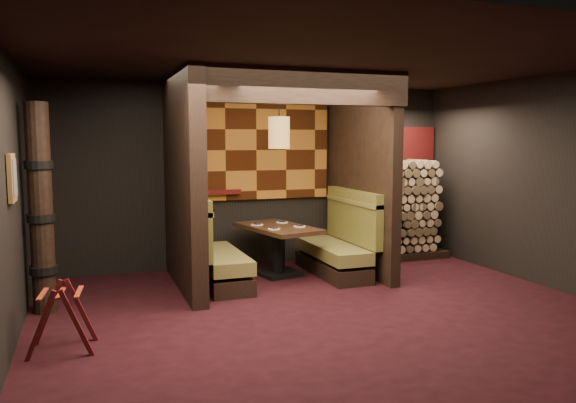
# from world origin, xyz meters

# --- Properties ---
(floor) EXTENTS (6.50, 5.50, 0.02)m
(floor) POSITION_xyz_m (0.00, 0.00, -0.01)
(floor) COLOR black
(floor) RESTS_ON ground
(ceiling) EXTENTS (6.50, 5.50, 0.02)m
(ceiling) POSITION_xyz_m (0.00, 0.00, 2.86)
(ceiling) COLOR black
(ceiling) RESTS_ON ground
(wall_back) EXTENTS (6.50, 0.02, 2.85)m
(wall_back) POSITION_xyz_m (0.00, 2.76, 1.43)
(wall_back) COLOR black
(wall_back) RESTS_ON ground
(wall_front) EXTENTS (6.50, 0.02, 2.85)m
(wall_front) POSITION_xyz_m (0.00, -2.76, 1.43)
(wall_front) COLOR black
(wall_front) RESTS_ON ground
(wall_left) EXTENTS (0.02, 5.50, 2.85)m
(wall_left) POSITION_xyz_m (-3.26, 0.00, 1.43)
(wall_left) COLOR black
(wall_left) RESTS_ON ground
(wall_right) EXTENTS (0.02, 5.50, 2.85)m
(wall_right) POSITION_xyz_m (3.26, 0.00, 1.43)
(wall_right) COLOR black
(wall_right) RESTS_ON ground
(partition_left) EXTENTS (0.20, 2.20, 2.85)m
(partition_left) POSITION_xyz_m (-1.35, 1.65, 1.43)
(partition_left) COLOR black
(partition_left) RESTS_ON floor
(partition_right) EXTENTS (0.15, 2.10, 2.85)m
(partition_right) POSITION_xyz_m (1.30, 1.70, 1.43)
(partition_right) COLOR black
(partition_right) RESTS_ON floor
(header_beam) EXTENTS (2.85, 0.18, 0.44)m
(header_beam) POSITION_xyz_m (-0.02, 0.70, 2.63)
(header_beam) COLOR black
(header_beam) RESTS_ON partition_left
(tapa_back_panel) EXTENTS (2.40, 0.06, 1.55)m
(tapa_back_panel) POSITION_xyz_m (-0.02, 2.71, 1.82)
(tapa_back_panel) COLOR #AF6D25
(tapa_back_panel) RESTS_ON wall_back
(tapa_side_panel) EXTENTS (0.04, 1.85, 1.45)m
(tapa_side_panel) POSITION_xyz_m (-1.23, 1.82, 1.85)
(tapa_side_panel) COLOR #AF6D25
(tapa_side_panel) RESTS_ON partition_left
(lacquer_shelf) EXTENTS (0.60, 0.12, 0.07)m
(lacquer_shelf) POSITION_xyz_m (-0.60, 2.65, 1.18)
(lacquer_shelf) COLOR #4F1313
(lacquer_shelf) RESTS_ON wall_back
(booth_bench_left) EXTENTS (0.68, 1.60, 1.14)m
(booth_bench_left) POSITION_xyz_m (-0.96, 1.65, 0.40)
(booth_bench_left) COLOR black
(booth_bench_left) RESTS_ON floor
(booth_bench_right) EXTENTS (0.68, 1.60, 1.14)m
(booth_bench_right) POSITION_xyz_m (0.93, 1.65, 0.40)
(booth_bench_right) COLOR black
(booth_bench_right) RESTS_ON floor
(dining_table) EXTENTS (1.04, 1.52, 0.73)m
(dining_table) POSITION_xyz_m (0.05, 1.87, 0.50)
(dining_table) COLOR black
(dining_table) RESTS_ON floor
(place_settings) EXTENTS (0.71, 0.74, 0.03)m
(place_settings) POSITION_xyz_m (0.05, 1.87, 0.74)
(place_settings) COLOR white
(place_settings) RESTS_ON dining_table
(pendant_lamp) EXTENTS (0.30, 0.30, 1.00)m
(pendant_lamp) POSITION_xyz_m (0.05, 1.82, 2.08)
(pendant_lamp) COLOR olive
(pendant_lamp) RESTS_ON ceiling
(framed_picture) EXTENTS (0.05, 0.36, 0.46)m
(framed_picture) POSITION_xyz_m (-3.22, 0.10, 1.62)
(framed_picture) COLOR olive
(framed_picture) RESTS_ON wall_left
(luggage_rack) EXTENTS (0.67, 0.50, 0.68)m
(luggage_rack) POSITION_xyz_m (-2.82, -0.23, 0.34)
(luggage_rack) COLOR #460F11
(luggage_rack) RESTS_ON floor
(totem_column) EXTENTS (0.31, 0.31, 2.40)m
(totem_column) POSITION_xyz_m (-3.05, 1.10, 1.19)
(totem_column) COLOR black
(totem_column) RESTS_ON floor
(firewood_stack) EXTENTS (1.73, 0.70, 1.64)m
(firewood_stack) POSITION_xyz_m (2.29, 2.35, 0.82)
(firewood_stack) COLOR black
(firewood_stack) RESTS_ON floor
(mosaic_header) EXTENTS (1.83, 0.10, 0.56)m
(mosaic_header) POSITION_xyz_m (2.29, 2.68, 1.92)
(mosaic_header) COLOR maroon
(mosaic_header) RESTS_ON wall_back
(bay_front_post) EXTENTS (0.08, 0.08, 2.85)m
(bay_front_post) POSITION_xyz_m (1.39, 1.96, 1.43)
(bay_front_post) COLOR black
(bay_front_post) RESTS_ON floor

